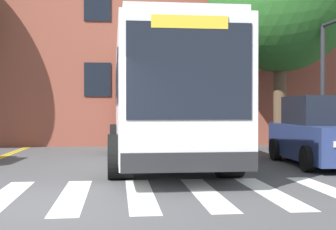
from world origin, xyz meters
TOP-DOWN VIEW (x-y plane):
  - ground_plane at (0.00, 0.00)m, footprint 120.00×120.00m
  - crosswalk at (0.27, 1.07)m, footprint 12.70×3.75m
  - lane_line_yellow_inner at (-2.95, 15.07)m, footprint 0.12×36.00m
  - lane_line_yellow_outer at (-2.79, 15.07)m, footprint 0.12×36.00m
  - city_bus at (2.22, 6.33)m, footprint 3.28×10.63m
  - car_navy_far_lane at (6.68, 5.15)m, footprint 2.20×4.32m
  - building_facade at (-0.02, 16.89)m, footprint 42.30×9.62m

SIDE VIEW (x-z plane):
  - ground_plane at x=0.00m, z-range 0.00..0.00m
  - lane_line_yellow_inner at x=-2.95m, z-range 0.00..0.01m
  - lane_line_yellow_outer at x=-2.79m, z-range 0.00..0.01m
  - crosswalk at x=0.27m, z-range 0.00..0.01m
  - car_navy_far_lane at x=6.68m, z-range -0.10..1.83m
  - city_bus at x=2.22m, z-range 0.14..3.70m
  - building_facade at x=-0.02m, z-range 0.00..11.16m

